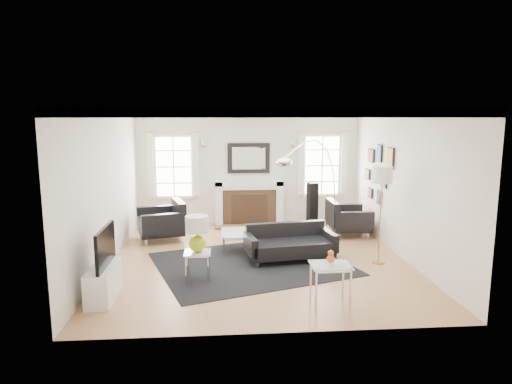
{
  "coord_description": "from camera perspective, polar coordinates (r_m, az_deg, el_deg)",
  "views": [
    {
      "loc": [
        -0.68,
        -8.33,
        2.71
      ],
      "look_at": [
        -0.02,
        0.3,
        1.25
      ],
      "focal_mm": 32.0,
      "sensor_mm": 36.0,
      "label": 1
    }
  ],
  "objects": [
    {
      "name": "mantel_mirror",
      "position": [
        11.35,
        -0.92,
        4.25
      ],
      "size": [
        1.05,
        0.07,
        0.75
      ],
      "color": "black",
      "rests_on": "back_wall"
    },
    {
      "name": "right_wall",
      "position": [
        9.1,
        17.83,
        0.87
      ],
      "size": [
        0.04,
        6.0,
        2.8
      ],
      "primitive_type": "cube",
      "color": "silver",
      "rests_on": "floor"
    },
    {
      "name": "front_wall",
      "position": [
        5.53,
        2.84,
        -4.13
      ],
      "size": [
        5.5,
        0.04,
        2.8
      ],
      "primitive_type": "cube",
      "color": "silver",
      "rests_on": "floor"
    },
    {
      "name": "armchair_left",
      "position": [
        10.21,
        -11.46,
        -3.7
      ],
      "size": [
        1.18,
        1.26,
        0.71
      ],
      "color": "black",
      "rests_on": "floor"
    },
    {
      "name": "window_right",
      "position": [
        11.62,
        8.24,
        3.33
      ],
      "size": [
        1.24,
        0.15,
        1.62
      ],
      "color": "white",
      "rests_on": "back_wall"
    },
    {
      "name": "fireplace",
      "position": [
        11.35,
        -0.86,
        -1.4
      ],
      "size": [
        1.7,
        0.69,
        1.11
      ],
      "color": "white",
      "rests_on": "floor"
    },
    {
      "name": "coffee_table",
      "position": [
        9.23,
        -1.62,
        -5.2
      ],
      "size": [
        0.86,
        0.86,
        0.38
      ],
      "color": "silver",
      "rests_on": "floor"
    },
    {
      "name": "nesting_table",
      "position": [
        6.66,
        9.27,
        -9.93
      ],
      "size": [
        0.56,
        0.47,
        0.62
      ],
      "color": "silver",
      "rests_on": "floor"
    },
    {
      "name": "left_wall",
      "position": [
        8.68,
        -18.12,
        0.44
      ],
      "size": [
        0.04,
        6.0,
        2.8
      ],
      "primitive_type": "cube",
      "color": "silver",
      "rests_on": "floor"
    },
    {
      "name": "gallery_wall",
      "position": [
        10.27,
        14.99,
        2.71
      ],
      "size": [
        0.04,
        1.73,
        1.29
      ],
      "color": "black",
      "rests_on": "right_wall"
    },
    {
      "name": "speaker_tower",
      "position": [
        11.13,
        7.04,
        -1.65
      ],
      "size": [
        0.26,
        0.26,
        1.1
      ],
      "primitive_type": "cube",
      "rotation": [
        0.0,
        0.0,
        0.23
      ],
      "color": "black",
      "rests_on": "floor"
    },
    {
      "name": "sofa",
      "position": [
        8.72,
        4.18,
        -6.5
      ],
      "size": [
        1.76,
        1.0,
        0.54
      ],
      "color": "black",
      "rests_on": "floor"
    },
    {
      "name": "orange_vase",
      "position": [
        6.59,
        9.33,
        -8.08
      ],
      "size": [
        0.12,
        0.12,
        0.19
      ],
      "color": "#CC591A",
      "rests_on": "nesting_table"
    },
    {
      "name": "back_wall",
      "position": [
        11.42,
        -0.93,
        3.03
      ],
      "size": [
        5.5,
        0.04,
        2.8
      ],
      "primitive_type": "cube",
      "color": "silver",
      "rests_on": "floor"
    },
    {
      "name": "ceiling",
      "position": [
        8.35,
        0.3,
        10.22
      ],
      "size": [
        5.5,
        6.0,
        0.02
      ],
      "primitive_type": "cube",
      "color": "white",
      "rests_on": "back_wall"
    },
    {
      "name": "window_left",
      "position": [
        11.4,
        -10.25,
        3.16
      ],
      "size": [
        1.24,
        0.15,
        1.62
      ],
      "color": "white",
      "rests_on": "back_wall"
    },
    {
      "name": "floor",
      "position": [
        8.78,
        0.29,
        -8.37
      ],
      "size": [
        6.0,
        6.0,
        0.0
      ],
      "primitive_type": "plane",
      "color": "#A96C47",
      "rests_on": "ground"
    },
    {
      "name": "arc_floor_lamp",
      "position": [
        9.68,
        6.9,
        0.76
      ],
      "size": [
        1.61,
        1.49,
        2.28
      ],
      "color": "silver",
      "rests_on": "floor"
    },
    {
      "name": "area_rug",
      "position": [
        8.5,
        -0.62,
        -8.95
      ],
      "size": [
        3.99,
        3.64,
        0.01
      ],
      "primitive_type": "cube",
      "rotation": [
        0.0,
        0.0,
        0.32
      ],
      "color": "black",
      "rests_on": "floor"
    },
    {
      "name": "tv_unit",
      "position": [
        7.26,
        -18.45,
        -10.07
      ],
      "size": [
        0.35,
        1.0,
        1.09
      ],
      "color": "white",
      "rests_on": "floor"
    },
    {
      "name": "stick_floor_lamp",
      "position": [
        8.5,
        15.48,
        1.47
      ],
      "size": [
        0.36,
        0.36,
        1.8
      ],
      "color": "gold",
      "rests_on": "floor"
    },
    {
      "name": "side_table_left",
      "position": [
        7.69,
        -7.31,
        -8.14
      ],
      "size": [
        0.43,
        0.43,
        0.48
      ],
      "color": "silver",
      "rests_on": "floor"
    },
    {
      "name": "crown_molding",
      "position": [
        8.35,
        0.3,
        9.81
      ],
      "size": [
        5.5,
        6.0,
        0.12
      ],
      "primitive_type": "cube",
      "color": "white",
      "rests_on": "back_wall"
    },
    {
      "name": "gourd_lamp",
      "position": [
        7.57,
        -7.38,
        -4.9
      ],
      "size": [
        0.38,
        0.38,
        0.61
      ],
      "color": "#A1BB17",
      "rests_on": "side_table_left"
    },
    {
      "name": "armchair_right",
      "position": [
        10.57,
        11.19,
        -3.37
      ],
      "size": [
        0.89,
        0.99,
        0.66
      ],
      "color": "black",
      "rests_on": "floor"
    }
  ]
}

